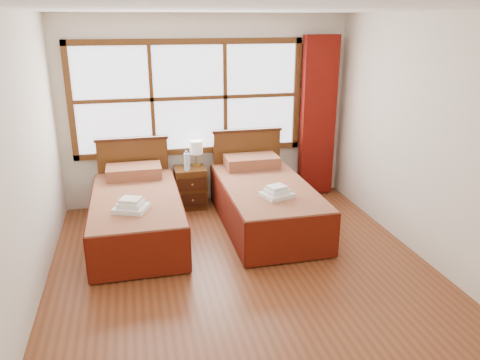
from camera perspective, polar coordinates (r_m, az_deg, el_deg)
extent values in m
plane|color=brown|center=(4.97, 0.62, -11.40)|extent=(4.50, 4.50, 0.00)
plane|color=white|center=(4.29, 0.75, 20.15)|extent=(4.50, 4.50, 0.00)
plane|color=silver|center=(6.60, -4.04, 8.36)|extent=(4.00, 0.00, 4.00)
plane|color=silver|center=(4.44, -25.27, 1.28)|extent=(0.00, 4.50, 4.50)
plane|color=silver|center=(5.29, 22.30, 4.29)|extent=(0.00, 4.50, 4.50)
cube|color=white|center=(6.51, -6.25, 9.92)|extent=(3.00, 0.02, 1.40)
cube|color=#512D11|center=(6.64, -6.00, 3.58)|extent=(3.16, 0.06, 0.08)
cube|color=#512D11|center=(6.41, -6.47, 16.43)|extent=(3.16, 0.06, 0.08)
cube|color=#512D11|center=(6.48, -20.01, 8.87)|extent=(0.08, 0.06, 1.56)
cube|color=#512D11|center=(6.84, 6.88, 10.34)|extent=(0.08, 0.06, 1.56)
cube|color=#512D11|center=(6.45, -10.70, 9.62)|extent=(0.05, 0.05, 1.40)
cube|color=#512D11|center=(6.57, -1.82, 10.10)|extent=(0.05, 0.05, 1.40)
cube|color=#512D11|center=(6.49, -6.22, 9.89)|extent=(3.00, 0.05, 0.05)
cube|color=maroon|center=(6.93, 9.46, 7.55)|extent=(0.50, 0.16, 2.30)
cube|color=#35180B|center=(5.79, -12.34, -5.58)|extent=(0.90, 1.80, 0.29)
cube|color=#62140E|center=(5.69, -12.53, -3.11)|extent=(1.01, 2.00, 0.25)
cube|color=#5E1609|center=(5.77, -17.45, -4.82)|extent=(0.03, 2.00, 0.50)
cube|color=#5E1609|center=(5.76, -7.40, -4.08)|extent=(0.03, 2.00, 0.50)
cube|color=#5E1609|center=(4.84, -12.13, -9.06)|extent=(1.01, 0.03, 0.50)
cube|color=#62140E|center=(6.31, -12.81, 1.01)|extent=(0.71, 0.41, 0.16)
cube|color=#512D11|center=(6.62, -12.77, 0.70)|extent=(0.94, 0.06, 0.98)
cube|color=#35180B|center=(6.48, -13.09, 4.90)|extent=(0.98, 0.08, 0.04)
cube|color=#35180B|center=(6.00, 3.16, -4.20)|extent=(0.93, 1.86, 0.30)
cube|color=#62140E|center=(5.90, 3.21, -1.71)|extent=(1.04, 2.07, 0.25)
cube|color=#5E1609|center=(5.84, -1.75, -3.52)|extent=(0.03, 2.07, 0.52)
cube|color=#5E1609|center=(6.11, 7.89, -2.64)|extent=(0.03, 2.07, 0.52)
cube|color=#5E1609|center=(5.06, 6.46, -7.33)|extent=(1.04, 0.03, 0.52)
cube|color=#62140E|center=(6.52, 1.40, 2.27)|extent=(0.73, 0.43, 0.16)
cube|color=#512D11|center=(6.80, 0.84, 1.82)|extent=(0.97, 0.06, 1.01)
cube|color=#35180B|center=(6.66, 0.86, 6.07)|extent=(1.01, 0.08, 0.04)
cube|color=#512D11|center=(6.59, -6.05, -0.88)|extent=(0.43, 0.38, 0.57)
cube|color=#35180B|center=(6.44, -5.78, -2.43)|extent=(0.38, 0.02, 0.17)
cube|color=#35180B|center=(6.36, -5.85, -0.52)|extent=(0.38, 0.02, 0.17)
sphere|color=#AC8F3A|center=(6.43, -5.76, -2.49)|extent=(0.03, 0.03, 0.03)
sphere|color=#AC8F3A|center=(6.35, -5.83, -0.57)|extent=(0.03, 0.03, 0.03)
cube|color=white|center=(5.23, -13.11, -3.37)|extent=(0.43, 0.40, 0.05)
cube|color=white|center=(5.22, -13.15, -2.86)|extent=(0.32, 0.30, 0.05)
cube|color=white|center=(5.20, -13.19, -2.40)|extent=(0.26, 0.25, 0.04)
cube|color=white|center=(5.45, 4.48, -1.81)|extent=(0.40, 0.37, 0.05)
cube|color=white|center=(5.43, 4.49, -1.33)|extent=(0.30, 0.28, 0.05)
cube|color=white|center=(5.42, 4.50, -0.90)|extent=(0.25, 0.23, 0.04)
cylinder|color=gold|center=(6.59, -5.30, 1.85)|extent=(0.11, 0.11, 0.02)
cylinder|color=gold|center=(6.57, -5.33, 2.58)|extent=(0.02, 0.02, 0.15)
cylinder|color=white|center=(6.52, -5.37, 4.00)|extent=(0.18, 0.18, 0.18)
cylinder|color=#C0E0F6|center=(6.37, -6.52, 2.22)|extent=(0.07, 0.07, 0.24)
cylinder|color=blue|center=(6.33, -6.57, 3.39)|extent=(0.03, 0.03, 0.03)
cylinder|color=#C0E0F6|center=(6.43, -6.37, 2.20)|extent=(0.06, 0.06, 0.20)
cylinder|color=blue|center=(6.40, -6.41, 3.17)|extent=(0.03, 0.03, 0.03)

